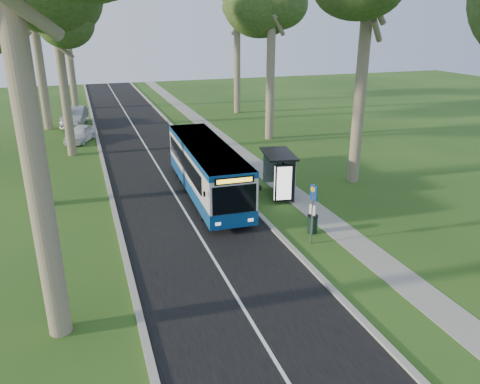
% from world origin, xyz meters
% --- Properties ---
extents(ground, '(120.00, 120.00, 0.00)m').
position_xyz_m(ground, '(0.00, 0.00, 0.00)').
color(ground, '#264916').
rests_on(ground, ground).
extents(road, '(7.00, 100.00, 0.02)m').
position_xyz_m(road, '(-3.50, 10.00, 0.01)').
color(road, black).
rests_on(road, ground).
extents(kerb_east, '(0.25, 100.00, 0.12)m').
position_xyz_m(kerb_east, '(0.00, 10.00, 0.06)').
color(kerb_east, '#9E9B93').
rests_on(kerb_east, ground).
extents(kerb_west, '(0.25, 100.00, 0.12)m').
position_xyz_m(kerb_west, '(-7.00, 10.00, 0.06)').
color(kerb_west, '#9E9B93').
rests_on(kerb_west, ground).
extents(centre_line, '(0.12, 100.00, 0.00)m').
position_xyz_m(centre_line, '(-3.50, 10.00, 0.02)').
color(centre_line, white).
rests_on(centre_line, road).
extents(footpath, '(1.50, 100.00, 0.02)m').
position_xyz_m(footpath, '(3.00, 10.00, 0.01)').
color(footpath, gray).
rests_on(footpath, ground).
extents(bus, '(2.72, 11.27, 2.97)m').
position_xyz_m(bus, '(-1.72, 6.60, 1.54)').
color(bus, white).
rests_on(bus, ground).
extents(bus_stop_sign, '(0.16, 0.39, 2.82)m').
position_xyz_m(bus_stop_sign, '(1.04, -0.96, 1.74)').
color(bus_stop_sign, gray).
rests_on(bus_stop_sign, ground).
extents(bus_shelter, '(2.05, 3.14, 2.51)m').
position_xyz_m(bus_shelter, '(2.22, 4.82, 1.76)').
color(bus_shelter, black).
rests_on(bus_shelter, ground).
extents(litter_bin, '(0.50, 0.50, 0.88)m').
position_xyz_m(litter_bin, '(1.63, 0.06, 0.45)').
color(litter_bin, black).
rests_on(litter_bin, ground).
extents(car_white, '(2.94, 4.19, 1.33)m').
position_xyz_m(car_white, '(-8.31, 22.06, 0.66)').
color(car_white, white).
rests_on(car_white, ground).
extents(car_silver, '(2.65, 5.44, 1.72)m').
position_xyz_m(car_silver, '(-8.66, 28.75, 0.86)').
color(car_silver, '#9A9DA2').
rests_on(car_silver, ground).
extents(tree_west_c, '(5.20, 5.20, 13.52)m').
position_xyz_m(tree_west_c, '(-9.00, 18.00, 10.03)').
color(tree_west_c, '#7A6B56').
rests_on(tree_west_c, ground).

